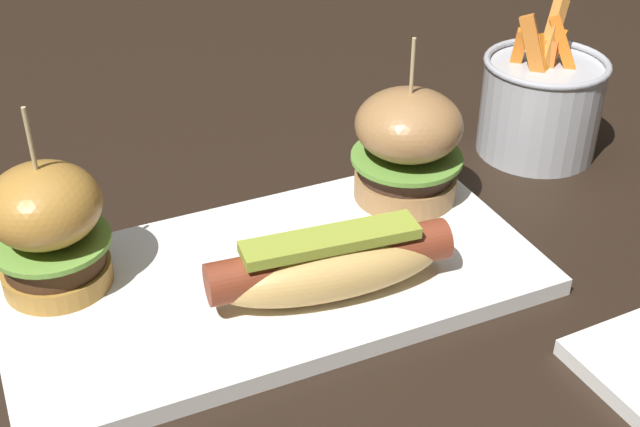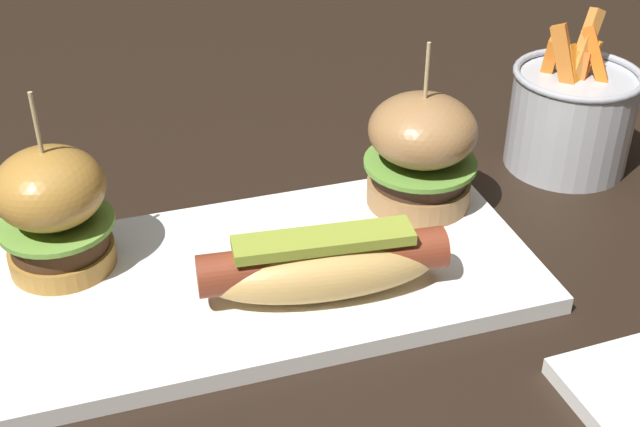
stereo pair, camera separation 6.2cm
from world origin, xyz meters
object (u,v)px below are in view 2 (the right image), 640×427
at_px(platter_main, 270,275).
at_px(slider_right, 421,150).
at_px(hot_dog, 323,265).
at_px(fries_bucket, 571,116).
at_px(slider_left, 54,209).

height_order(platter_main, slider_right, slider_right).
bearing_deg(platter_main, hot_dog, -53.88).
distance_m(platter_main, slider_right, 0.16).
bearing_deg(platter_main, fries_bucket, 17.13).
xyz_separation_m(platter_main, slider_left, (-0.14, 0.05, 0.06)).
relative_size(hot_dog, slider_left, 1.27).
bearing_deg(slider_right, platter_main, -159.40).
bearing_deg(slider_left, slider_right, 0.61).
height_order(hot_dog, slider_right, slider_right).
distance_m(platter_main, hot_dog, 0.06).
relative_size(platter_main, slider_left, 2.79).
distance_m(slider_left, slider_right, 0.28).
distance_m(slider_right, fries_bucket, 0.17).
relative_size(platter_main, slider_right, 2.81).
xyz_separation_m(platter_main, slider_right, (0.14, 0.05, 0.05)).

